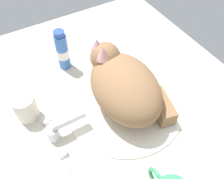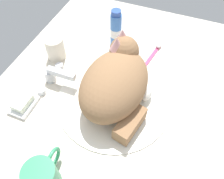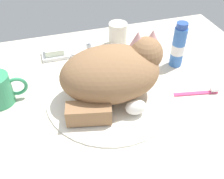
{
  "view_description": "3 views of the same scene",
  "coord_description": "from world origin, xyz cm",
  "px_view_note": "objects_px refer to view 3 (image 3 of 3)",
  "views": [
    {
      "loc": [
        -38.35,
        26.56,
        62.84
      ],
      "look_at": [
        1.73,
        3.42,
        7.75
      ],
      "focal_mm": 39.44,
      "sensor_mm": 36.0,
      "label": 1
    },
    {
      "loc": [
        -38.89,
        -14.56,
        59.99
      ],
      "look_at": [
        -1.01,
        0.34,
        6.79
      ],
      "focal_mm": 35.88,
      "sensor_mm": 36.0,
      "label": 2
    },
    {
      "loc": [
        -15.74,
        -53.95,
        51.3
      ],
      "look_at": [
        -0.04,
        -1.76,
        4.17
      ],
      "focal_mm": 41.81,
      "sensor_mm": 36.0,
      "label": 3
    }
  ],
  "objects_px": {
    "cat": "(114,73)",
    "toothbrush": "(197,92)",
    "faucet": "(92,49)",
    "rinse_cup": "(118,34)",
    "soap_bar": "(54,51)",
    "toothpaste_bottle": "(178,46)"
  },
  "relations": [
    {
      "from": "cat",
      "to": "toothbrush",
      "type": "height_order",
      "value": "cat"
    },
    {
      "from": "faucet",
      "to": "rinse_cup",
      "type": "bearing_deg",
      "value": 26.59
    },
    {
      "from": "toothbrush",
      "to": "rinse_cup",
      "type": "bearing_deg",
      "value": 112.46
    },
    {
      "from": "cat",
      "to": "faucet",
      "type": "bearing_deg",
      "value": 92.67
    },
    {
      "from": "soap_bar",
      "to": "faucet",
      "type": "bearing_deg",
      "value": -17.29
    },
    {
      "from": "cat",
      "to": "toothbrush",
      "type": "relative_size",
      "value": 2.09
    },
    {
      "from": "faucet",
      "to": "soap_bar",
      "type": "height_order",
      "value": "faucet"
    },
    {
      "from": "cat",
      "to": "toothpaste_bottle",
      "type": "xyz_separation_m",
      "value": [
        0.25,
        0.09,
        -0.02
      ]
    },
    {
      "from": "faucet",
      "to": "soap_bar",
      "type": "xyz_separation_m",
      "value": [
        -0.13,
        0.04,
        -0.01
      ]
    },
    {
      "from": "faucet",
      "to": "toothpaste_bottle",
      "type": "height_order",
      "value": "toothpaste_bottle"
    },
    {
      "from": "cat",
      "to": "toothpaste_bottle",
      "type": "bearing_deg",
      "value": 21.04
    },
    {
      "from": "faucet",
      "to": "soap_bar",
      "type": "relative_size",
      "value": 2.28
    },
    {
      "from": "cat",
      "to": "soap_bar",
      "type": "height_order",
      "value": "cat"
    },
    {
      "from": "faucet",
      "to": "toothpaste_bottle",
      "type": "distance_m",
      "value": 0.29
    },
    {
      "from": "cat",
      "to": "soap_bar",
      "type": "distance_m",
      "value": 0.3
    },
    {
      "from": "faucet",
      "to": "cat",
      "type": "bearing_deg",
      "value": -87.33
    },
    {
      "from": "rinse_cup",
      "to": "toothbrush",
      "type": "xyz_separation_m",
      "value": [
        0.14,
        -0.34,
        -0.04
      ]
    },
    {
      "from": "faucet",
      "to": "toothbrush",
      "type": "height_order",
      "value": "faucet"
    },
    {
      "from": "toothpaste_bottle",
      "to": "cat",
      "type": "bearing_deg",
      "value": -158.96
    },
    {
      "from": "cat",
      "to": "rinse_cup",
      "type": "xyz_separation_m",
      "value": [
        0.1,
        0.28,
        -0.04
      ]
    },
    {
      "from": "cat",
      "to": "toothpaste_bottle",
      "type": "height_order",
      "value": "cat"
    },
    {
      "from": "faucet",
      "to": "cat",
      "type": "height_order",
      "value": "cat"
    }
  ]
}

